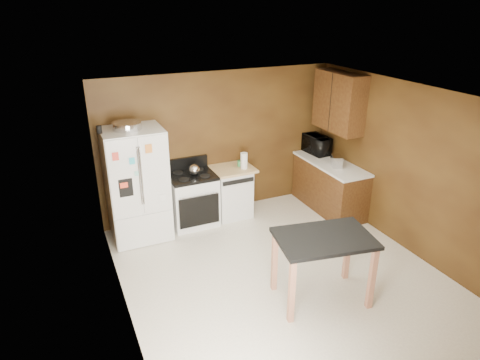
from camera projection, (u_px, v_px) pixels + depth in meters
floor at (280, 274)px, 6.03m from camera, size 4.50×4.50×0.00m
ceiling at (288, 97)px, 5.05m from camera, size 4.50×4.50×0.00m
wall_back at (220, 144)px, 7.43m from camera, size 4.20×0.00×4.20m
wall_front at (415, 294)px, 3.65m from camera, size 4.20×0.00×4.20m
wall_left at (119, 226)px, 4.75m from camera, size 0.00×4.50×4.50m
wall_right at (408, 169)px, 6.33m from camera, size 0.00×4.50×4.50m
roasting_pan at (127, 126)px, 6.28m from camera, size 0.43×0.43×0.11m
pen_cup at (99, 130)px, 6.08m from camera, size 0.08×0.08×0.11m
kettle at (194, 170)px, 6.99m from camera, size 0.18×0.18×0.18m
paper_towel at (244, 161)px, 7.28m from camera, size 0.15×0.15×0.28m
green_canister at (240, 163)px, 7.42m from camera, size 0.11×0.11×0.10m
toaster at (336, 161)px, 7.36m from camera, size 0.25×0.30×0.19m
microwave at (317, 145)px, 7.98m from camera, size 0.42×0.59×0.31m
refrigerator at (137, 185)px, 6.65m from camera, size 0.90×0.80×1.80m
gas_range at (193, 198)px, 7.22m from camera, size 0.76×0.68×1.10m
dishwasher at (231, 191)px, 7.52m from camera, size 0.78×0.63×0.89m
right_cabinets at (332, 161)px, 7.61m from camera, size 0.63×1.58×2.45m
island at (324, 247)px, 5.25m from camera, size 1.29×0.97×0.91m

